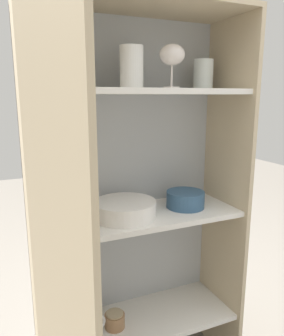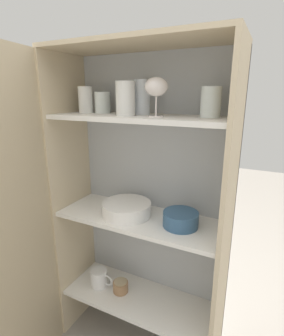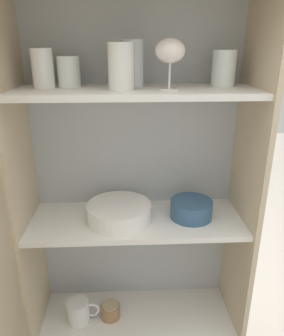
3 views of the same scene
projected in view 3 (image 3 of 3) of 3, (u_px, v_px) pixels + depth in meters
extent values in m
cube|color=#B2B7BC|center=(135.00, 199.00, 1.35)|extent=(0.81, 0.02, 1.47)
cube|color=#CCB793|center=(28.00, 220.00, 1.19)|extent=(0.02, 0.32, 1.47)
cube|color=#CCB793|center=(242.00, 214.00, 1.23)|extent=(0.02, 0.32, 1.47)
cube|color=white|center=(137.00, 316.00, 1.38)|extent=(0.77, 0.29, 0.02)
cube|color=white|center=(136.00, 221.00, 1.21)|extent=(0.77, 0.29, 0.02)
cube|color=white|center=(135.00, 91.00, 1.04)|extent=(0.77, 0.29, 0.02)
cube|color=tan|center=(2.00, 288.00, 0.86)|extent=(0.10, 0.40, 1.47)
cylinder|color=white|center=(121.00, 67.00, 0.98)|extent=(0.08, 0.08, 0.14)
cylinder|color=white|center=(132.00, 64.00, 1.06)|extent=(0.07, 0.07, 0.15)
cylinder|color=white|center=(43.00, 68.00, 1.02)|extent=(0.07, 0.07, 0.12)
cylinder|color=white|center=(224.00, 68.00, 1.07)|extent=(0.08, 0.08, 0.11)
cylinder|color=white|center=(69.00, 72.00, 1.06)|extent=(0.07, 0.07, 0.10)
cylinder|color=silver|center=(169.00, 89.00, 1.00)|extent=(0.06, 0.06, 0.01)
cylinder|color=silver|center=(169.00, 76.00, 0.98)|extent=(0.01, 0.01, 0.07)
ellipsoid|color=silver|center=(170.00, 51.00, 0.96)|extent=(0.09, 0.09, 0.07)
cylinder|color=white|center=(119.00, 219.00, 1.20)|extent=(0.23, 0.23, 0.01)
cylinder|color=white|center=(119.00, 216.00, 1.20)|extent=(0.23, 0.23, 0.01)
cylinder|color=white|center=(119.00, 214.00, 1.19)|extent=(0.23, 0.23, 0.01)
cylinder|color=white|center=(119.00, 212.00, 1.19)|extent=(0.23, 0.23, 0.01)
cylinder|color=white|center=(119.00, 210.00, 1.19)|extent=(0.23, 0.23, 0.01)
cylinder|color=white|center=(119.00, 208.00, 1.18)|extent=(0.23, 0.23, 0.01)
cylinder|color=white|center=(119.00, 205.00, 1.18)|extent=(0.23, 0.23, 0.01)
cylinder|color=#33567A|center=(191.00, 209.00, 1.21)|extent=(0.15, 0.15, 0.07)
torus|color=#33567A|center=(192.00, 202.00, 1.20)|extent=(0.15, 0.15, 0.01)
cylinder|color=white|center=(78.00, 311.00, 1.33)|extent=(0.09, 0.09, 0.10)
torus|color=white|center=(92.00, 310.00, 1.33)|extent=(0.06, 0.01, 0.06)
cylinder|color=#99704C|center=(110.00, 311.00, 1.36)|extent=(0.08, 0.08, 0.06)
cylinder|color=tan|center=(110.00, 305.00, 1.35)|extent=(0.07, 0.07, 0.01)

